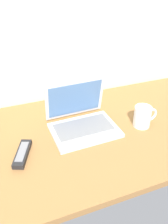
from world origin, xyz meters
TOP-DOWN VIEW (x-y plane):
  - desk at (0.00, 0.00)m, footprint 1.60×0.76m
  - laptop at (0.01, 0.05)m, footprint 0.32×0.27m
  - coffee_mug at (0.30, -0.04)m, footprint 0.12×0.08m
  - remote_control_far at (-0.29, -0.05)m, footprint 0.10×0.17m

SIDE VIEW (x-z plane):
  - desk at x=0.00m, z-range 0.00..0.03m
  - remote_control_far at x=-0.29m, z-range 0.03..0.05m
  - laptop at x=0.01m, z-range -0.03..0.18m
  - coffee_mug at x=0.30m, z-range 0.03..0.14m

